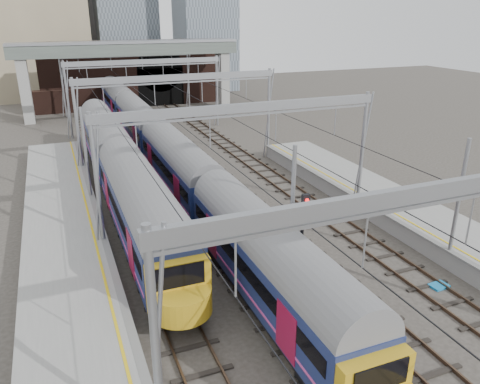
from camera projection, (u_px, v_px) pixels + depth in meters
name	position (u px, v px, depth m)	size (l,w,h in m)	color
ground	(309.00, 302.00, 21.59)	(160.00, 160.00, 0.00)	#38332D
platform_left	(73.00, 311.00, 20.00)	(4.32, 55.00, 1.12)	gray
tracks	(207.00, 193.00, 34.57)	(14.40, 80.00, 0.22)	#4C3828
overhead_line	(180.00, 91.00, 37.84)	(16.80, 80.00, 8.00)	gray
retaining_wall	(134.00, 75.00, 65.48)	(28.00, 2.75, 9.00)	black
overbridge	(129.00, 57.00, 58.81)	(28.00, 3.00, 9.25)	gray
train_main	(157.00, 141.00, 39.52)	(2.58, 59.68, 4.51)	black
train_second	(120.00, 167.00, 32.50)	(2.75, 31.83, 4.75)	black
signal_near_left	(170.00, 246.00, 20.46)	(0.37, 0.46, 4.68)	black
signal_near_centre	(303.00, 231.00, 21.39)	(0.36, 0.47, 5.02)	black
relay_cabinet	(169.00, 298.00, 20.86)	(0.62, 0.52, 1.24)	silver
equip_cover_a	(237.00, 234.00, 28.08)	(0.88, 0.62, 0.10)	#1773AE
equip_cover_b	(192.00, 218.00, 30.30)	(0.78, 0.55, 0.09)	#1773AE
equip_cover_c	(439.00, 286.00, 22.81)	(0.91, 0.64, 0.11)	#1773AE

